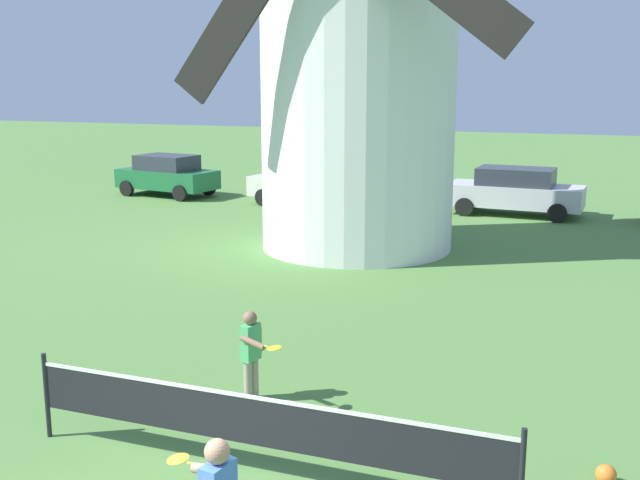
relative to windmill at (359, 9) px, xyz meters
The scene contains 7 objects.
windmill is the anchor object (origin of this frame).
tennis_net 13.35m from the windmill, 77.03° to the right, with size 5.83×0.06×1.10m.
player_far 11.45m from the windmill, 80.02° to the right, with size 0.72×0.64×1.29m.
stray_ball 13.78m from the windmill, 58.84° to the right, with size 0.23×0.23×0.23m, color orange.
parked_car_green 12.61m from the windmill, 147.54° to the left, with size 4.03×2.33×1.56m.
parked_car_cream 8.70m from the windmill, 121.21° to the left, with size 4.68×2.40×1.56m.
parked_car_silver 9.07m from the windmill, 62.98° to the left, with size 4.39×2.06×1.56m.
Camera 1 is at (3.76, -5.32, 4.41)m, focal length 42.88 mm.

